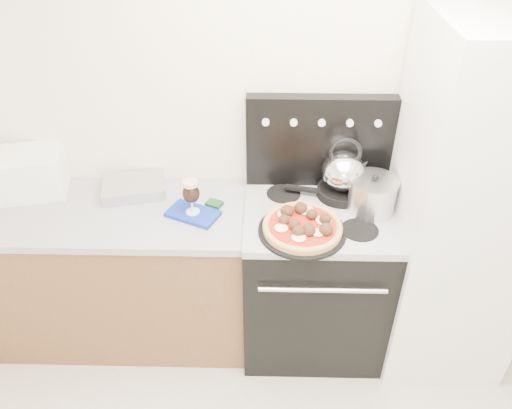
{
  "coord_description": "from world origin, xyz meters",
  "views": [
    {
      "loc": [
        -0.2,
        -0.86,
        2.42
      ],
      "look_at": [
        -0.24,
        1.05,
        1.05
      ],
      "focal_mm": 35.0,
      "sensor_mm": 36.0,
      "label": 1
    }
  ],
  "objects_px": {
    "stock_pot": "(372,196)",
    "pizza_pan": "(302,231)",
    "toaster_oven": "(28,173)",
    "oven_mitt": "(193,214)",
    "pizza": "(303,225)",
    "skillet": "(341,192)",
    "fridge": "(462,211)",
    "base_cabinet": "(119,275)",
    "stove_body": "(313,280)",
    "beer_glass": "(191,197)",
    "tea_kettle": "(344,168)"
  },
  "relations": [
    {
      "from": "pizza",
      "to": "skillet",
      "type": "height_order",
      "value": "pizza"
    },
    {
      "from": "tea_kettle",
      "to": "fridge",
      "type": "bearing_deg",
      "value": 1.64
    },
    {
      "from": "fridge",
      "to": "toaster_oven",
      "type": "bearing_deg",
      "value": 174.82
    },
    {
      "from": "skillet",
      "to": "stove_body",
      "type": "bearing_deg",
      "value": -129.83
    },
    {
      "from": "stock_pot",
      "to": "pizza_pan",
      "type": "bearing_deg",
      "value": -151.95
    },
    {
      "from": "pizza_pan",
      "to": "toaster_oven",
      "type": "bearing_deg",
      "value": 166.44
    },
    {
      "from": "pizza",
      "to": "stock_pot",
      "type": "bearing_deg",
      "value": 28.05
    },
    {
      "from": "base_cabinet",
      "to": "pizza_pan",
      "type": "distance_m",
      "value": 1.14
    },
    {
      "from": "stove_body",
      "to": "pizza_pan",
      "type": "distance_m",
      "value": 0.52
    },
    {
      "from": "base_cabinet",
      "to": "fridge",
      "type": "xyz_separation_m",
      "value": [
        1.8,
        -0.05,
        0.52
      ]
    },
    {
      "from": "fridge",
      "to": "skillet",
      "type": "xyz_separation_m",
      "value": [
        -0.58,
        0.17,
        -0.01
      ]
    },
    {
      "from": "stock_pot",
      "to": "toaster_oven",
      "type": "bearing_deg",
      "value": 174.96
    },
    {
      "from": "pizza",
      "to": "tea_kettle",
      "type": "bearing_deg",
      "value": 55.05
    },
    {
      "from": "toaster_oven",
      "to": "pizza_pan",
      "type": "xyz_separation_m",
      "value": [
        1.44,
        -0.35,
        -0.09
      ]
    },
    {
      "from": "toaster_oven",
      "to": "beer_glass",
      "type": "relative_size",
      "value": 1.93
    },
    {
      "from": "base_cabinet",
      "to": "tea_kettle",
      "type": "xyz_separation_m",
      "value": [
        1.23,
        0.12,
        0.66
      ]
    },
    {
      "from": "oven_mitt",
      "to": "skillet",
      "type": "xyz_separation_m",
      "value": [
        0.76,
        0.17,
        0.03
      ]
    },
    {
      "from": "fridge",
      "to": "pizza",
      "type": "bearing_deg",
      "value": -169.8
    },
    {
      "from": "toaster_oven",
      "to": "oven_mitt",
      "type": "xyz_separation_m",
      "value": [
        0.89,
        -0.2,
        -0.1
      ]
    },
    {
      "from": "oven_mitt",
      "to": "stock_pot",
      "type": "relative_size",
      "value": 1.1
    },
    {
      "from": "base_cabinet",
      "to": "pizza",
      "type": "bearing_deg",
      "value": -10.89
    },
    {
      "from": "skillet",
      "to": "stock_pot",
      "type": "bearing_deg",
      "value": -42.86
    },
    {
      "from": "toaster_oven",
      "to": "pizza",
      "type": "height_order",
      "value": "toaster_oven"
    },
    {
      "from": "skillet",
      "to": "tea_kettle",
      "type": "relative_size",
      "value": 1.03
    },
    {
      "from": "stove_body",
      "to": "pizza_pan",
      "type": "xyz_separation_m",
      "value": [
        -0.1,
        -0.17,
        0.49
      ]
    },
    {
      "from": "pizza",
      "to": "skillet",
      "type": "relative_size",
      "value": 1.49
    },
    {
      "from": "pizza",
      "to": "stock_pot",
      "type": "relative_size",
      "value": 1.62
    },
    {
      "from": "skillet",
      "to": "tea_kettle",
      "type": "height_order",
      "value": "tea_kettle"
    },
    {
      "from": "base_cabinet",
      "to": "beer_glass",
      "type": "xyz_separation_m",
      "value": [
        0.46,
        -0.05,
        0.59
      ]
    },
    {
      "from": "base_cabinet",
      "to": "pizza",
      "type": "xyz_separation_m",
      "value": [
        1.01,
        -0.19,
        0.53
      ]
    },
    {
      "from": "stove_body",
      "to": "stock_pot",
      "type": "bearing_deg",
      "value": 4.44
    },
    {
      "from": "fridge",
      "to": "tea_kettle",
      "type": "distance_m",
      "value": 0.62
    },
    {
      "from": "tea_kettle",
      "to": "stock_pot",
      "type": "bearing_deg",
      "value": -24.89
    },
    {
      "from": "base_cabinet",
      "to": "skillet",
      "type": "height_order",
      "value": "skillet"
    },
    {
      "from": "stove_body",
      "to": "tea_kettle",
      "type": "height_order",
      "value": "tea_kettle"
    },
    {
      "from": "pizza",
      "to": "stove_body",
      "type": "bearing_deg",
      "value": 59.76
    },
    {
      "from": "tea_kettle",
      "to": "skillet",
      "type": "bearing_deg",
      "value": 0.0
    },
    {
      "from": "oven_mitt",
      "to": "skillet",
      "type": "distance_m",
      "value": 0.78
    },
    {
      "from": "fridge",
      "to": "oven_mitt",
      "type": "xyz_separation_m",
      "value": [
        -1.34,
        0.0,
        -0.04
      ]
    },
    {
      "from": "base_cabinet",
      "to": "stove_body",
      "type": "bearing_deg",
      "value": -1.3
    },
    {
      "from": "pizza_pan",
      "to": "beer_glass",
      "type": "bearing_deg",
      "value": 165.13
    },
    {
      "from": "pizza",
      "to": "tea_kettle",
      "type": "relative_size",
      "value": 1.54
    },
    {
      "from": "base_cabinet",
      "to": "oven_mitt",
      "type": "height_order",
      "value": "oven_mitt"
    },
    {
      "from": "base_cabinet",
      "to": "skillet",
      "type": "distance_m",
      "value": 1.33
    },
    {
      "from": "base_cabinet",
      "to": "stock_pot",
      "type": "bearing_deg",
      "value": -0.22
    },
    {
      "from": "pizza_pan",
      "to": "pizza",
      "type": "distance_m",
      "value": 0.03
    },
    {
      "from": "fridge",
      "to": "pizza_pan",
      "type": "bearing_deg",
      "value": -169.8
    },
    {
      "from": "oven_mitt",
      "to": "pizza",
      "type": "height_order",
      "value": "pizza"
    },
    {
      "from": "skillet",
      "to": "pizza_pan",
      "type": "bearing_deg",
      "value": -124.95
    },
    {
      "from": "pizza",
      "to": "pizza_pan",
      "type": "bearing_deg",
      "value": 180.0
    }
  ]
}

